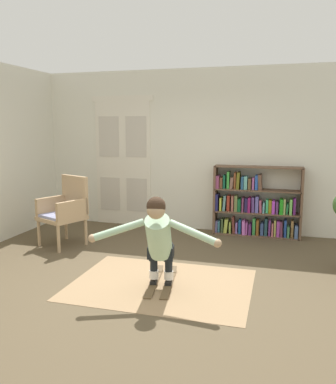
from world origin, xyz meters
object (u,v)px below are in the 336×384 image
at_px(wicker_chair, 66,209).
at_px(bookshelf, 254,205).
at_px(person_skier, 159,236).
at_px(skis_pair, 162,282).

bearing_deg(wicker_chair, bookshelf, 25.84).
relative_size(bookshelf, person_skier, 1.05).
relative_size(wicker_chair, person_skier, 0.77).
distance_m(skis_pair, person_skier, 0.68).
height_order(skis_pair, person_skier, person_skier).
bearing_deg(person_skier, bookshelf, 72.26).
xyz_separation_m(bookshelf, person_skier, (-0.88, -2.74, 0.13)).
relative_size(skis_pair, person_skier, 0.66).
height_order(wicker_chair, person_skier, person_skier).
bearing_deg(bookshelf, person_skier, -107.74).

